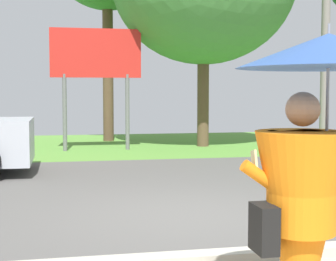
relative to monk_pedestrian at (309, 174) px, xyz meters
The scene contains 4 objects.
ground_plane 6.94m from the monk_pedestrian, 88.36° to the left, with size 40.00×22.00×0.20m.
monk_pedestrian is the anchor object (origin of this frame).
utility_pole 12.51m from the monk_pedestrian, 61.67° to the left, with size 1.80×0.24×6.04m.
roadside_billboard 12.36m from the monk_pedestrian, 92.49° to the left, with size 2.60×0.12×3.50m.
Camera 1 is at (-1.75, -6.99, 1.70)m, focal length 56.62 mm.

